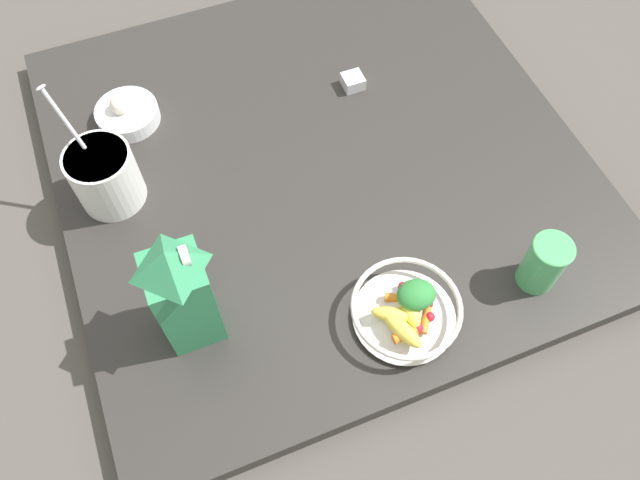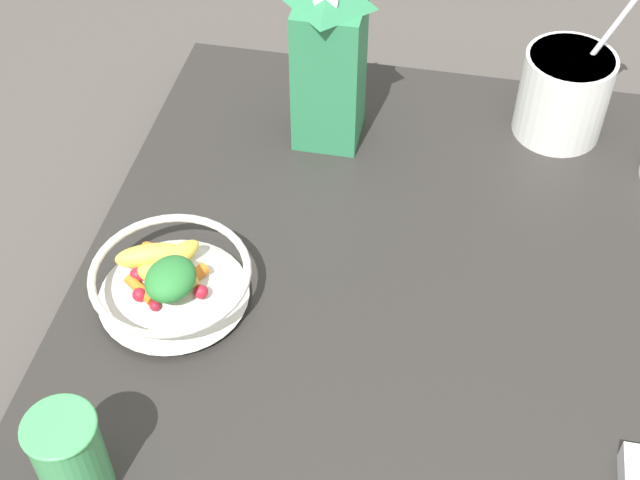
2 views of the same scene
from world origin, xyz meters
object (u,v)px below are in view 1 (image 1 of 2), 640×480
Objects in this scene: fruit_bowl at (406,311)px; garlic_bowl at (127,114)px; yogurt_tub at (104,175)px; drinking_cup at (544,263)px; spice_jar at (353,82)px; milk_carton at (182,292)px.

fruit_bowl reaches higher than garlic_bowl.
drinking_cup is at bearing -124.62° from yogurt_tub.
yogurt_tub is 0.56m from spice_jar.
fruit_bowl is 0.73× the size of milk_carton.
spice_jar is at bearing -80.25° from yogurt_tub.
drinking_cup is at bearing -137.00° from garlic_bowl.
milk_carton is at bearing -179.66° from garlic_bowl.
milk_carton is 2.01× the size of garlic_bowl.
garlic_bowl is (0.65, 0.60, -0.04)m from drinking_cup.
drinking_cup is at bearing -167.76° from spice_jar.
drinking_cup is 2.66× the size of spice_jar.
fruit_bowl is at bearing 166.09° from spice_jar.
drinking_cup is (-0.46, -0.67, -0.01)m from yogurt_tub.
milk_carton reaches higher than garlic_bowl.
drinking_cup is 0.57m from spice_jar.
milk_carton is 5.97× the size of spice_jar.
spice_jar is 0.34× the size of garlic_bowl.
fruit_bowl is 0.79× the size of yogurt_tub.
drinking_cup reaches higher than spice_jar.
fruit_bowl is 0.26m from drinking_cup.
garlic_bowl is at bearing 28.84° from fruit_bowl.
spice_jar is (0.42, -0.48, -0.12)m from milk_carton.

